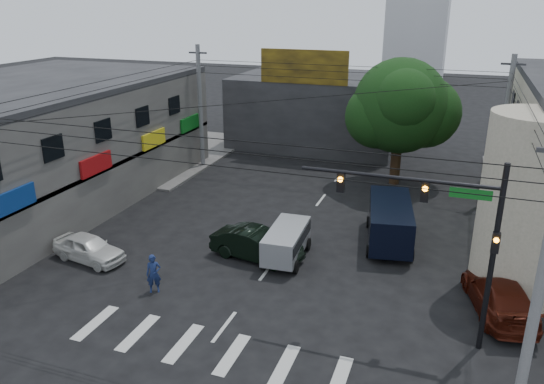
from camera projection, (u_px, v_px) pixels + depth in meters
The scene contains 17 objects.
ground at pixel (252, 290), 23.69m from camera, with size 160.00×160.00×0.00m, color black.
sidewalk_far_left at pixel (135, 150), 45.29m from camera, with size 16.00×16.00×0.15m, color #514F4C.
building_left at pixel (23, 146), 33.50m from camera, with size 14.00×24.00×7.00m, color #474442.
corner_column at pixel (528, 207), 22.36m from camera, with size 4.00×4.00×8.00m, color gray.
building_far at pixel (319, 110), 46.92m from camera, with size 14.00×10.00×6.00m, color #232326.
billboard at pixel (304, 67), 41.11m from camera, with size 7.00×0.30×2.60m, color olive.
street_tree at pixel (400, 106), 35.57m from camera, with size 6.40×6.40×8.70m.
traffic_gantry at pixel (446, 223), 18.66m from camera, with size 7.10×0.35×7.20m.
utility_pole_near_right at pixel (539, 290), 14.80m from camera, with size 0.32×0.32×9.20m, color #59595B.
utility_pole_far_left at pixel (200, 108), 39.59m from camera, with size 0.32×0.32×9.20m, color #59595B.
utility_pole_far_right at pixel (503, 130), 32.93m from camera, with size 0.32×0.32×9.20m, color #59595B.
dark_sedan at pixel (257, 245), 26.32m from camera, with size 4.86×2.31×1.54m, color black.
white_compact at pixel (89, 248), 26.19m from camera, with size 4.10×2.19×1.33m, color silver.
maroon_sedan at pixel (500, 296), 21.82m from camera, with size 3.33×5.55×1.51m, color #441309.
silver_minivan at pixel (286, 244), 26.27m from camera, with size 1.81×3.90×1.64m, color gray, non-canonical shape.
navy_van at pixel (390, 223), 27.94m from camera, with size 3.03×5.84×2.22m, color black, non-canonical shape.
traffic_officer at pixel (154, 274), 23.28m from camera, with size 0.78×0.70×1.78m, color #16224D.
Camera 1 is at (7.84, -19.23, 12.25)m, focal length 35.00 mm.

